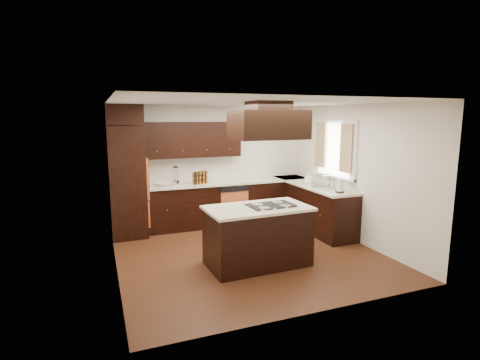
{
  "coord_description": "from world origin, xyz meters",
  "views": [
    {
      "loc": [
        -2.29,
        -5.58,
        2.28
      ],
      "look_at": [
        0.1,
        0.6,
        1.15
      ],
      "focal_mm": 28.0,
      "sensor_mm": 36.0,
      "label": 1
    }
  ],
  "objects_px": {
    "oven_column": "(127,182)",
    "island": "(258,237)",
    "spice_rack": "(200,178)",
    "range_hood": "(268,125)"
  },
  "relations": [
    {
      "from": "oven_column",
      "to": "spice_rack",
      "type": "relative_size",
      "value": 6.92
    },
    {
      "from": "island",
      "to": "range_hood",
      "type": "height_order",
      "value": "range_hood"
    },
    {
      "from": "island",
      "to": "spice_rack",
      "type": "xyz_separation_m",
      "value": [
        -0.3,
        2.25,
        0.61
      ]
    },
    {
      "from": "oven_column",
      "to": "island",
      "type": "height_order",
      "value": "oven_column"
    },
    {
      "from": "range_hood",
      "to": "spice_rack",
      "type": "xyz_separation_m",
      "value": [
        -0.45,
        2.28,
        -1.11
      ]
    },
    {
      "from": "oven_column",
      "to": "range_hood",
      "type": "xyz_separation_m",
      "value": [
        1.88,
        -2.25,
        1.1
      ]
    },
    {
      "from": "spice_rack",
      "to": "oven_column",
      "type": "bearing_deg",
      "value": 158.34
    },
    {
      "from": "island",
      "to": "range_hood",
      "type": "distance_m",
      "value": 1.73
    },
    {
      "from": "range_hood",
      "to": "oven_column",
      "type": "bearing_deg",
      "value": 129.74
    },
    {
      "from": "oven_column",
      "to": "island",
      "type": "xyz_separation_m",
      "value": [
        1.73,
        -2.22,
        -0.62
      ]
    }
  ]
}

